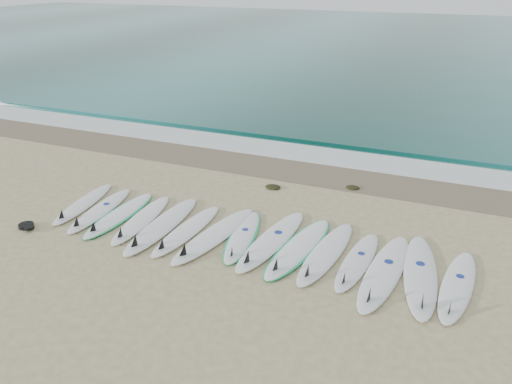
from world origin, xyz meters
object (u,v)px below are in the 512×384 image
at_px(surfboard_0, 82,204).
at_px(surfboard_7, 242,237).
at_px(surfboard_14, 457,287).
at_px(leash_coil, 27,226).

relative_size(surfboard_0, surfboard_7, 1.01).
distance_m(surfboard_0, surfboard_7, 4.14).
relative_size(surfboard_14, leash_coil, 5.57).
relative_size(surfboard_0, surfboard_14, 0.94).
height_order(surfboard_0, surfboard_7, surfboard_0).
bearing_deg(surfboard_14, surfboard_7, -176.52).
bearing_deg(surfboard_14, leash_coil, -166.19).
xyz_separation_m(surfboard_0, leash_coil, (-0.37, -1.34, -0.00)).
bearing_deg(surfboard_0, surfboard_7, -7.53).
xyz_separation_m(surfboard_0, surfboard_14, (8.37, -0.17, 0.00)).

